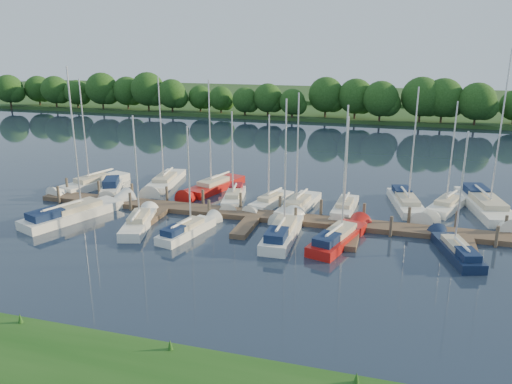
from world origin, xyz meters
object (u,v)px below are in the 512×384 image
(sailboat_n_0, at_px, (92,185))
(motorboat, at_px, (111,188))
(sailboat_n_5, at_px, (270,203))
(dock, at_px, (253,218))
(sailboat_s_2, at_px, (188,230))

(sailboat_n_0, height_order, motorboat, sailboat_n_0)
(sailboat_n_0, distance_m, sailboat_n_5, 18.45)
(sailboat_n_0, xyz_separation_m, sailboat_n_5, (18.44, -0.56, -0.01))
(dock, distance_m, sailboat_n_0, 18.69)
(sailboat_n_0, relative_size, sailboat_s_2, 1.30)
(motorboat, relative_size, sailboat_s_2, 0.65)
(dock, xyz_separation_m, sailboat_n_5, (0.33, 4.04, 0.07))
(sailboat_n_0, xyz_separation_m, sailboat_s_2, (14.26, -8.96, 0.04))
(dock, relative_size, sailboat_s_2, 4.70)
(motorboat, distance_m, sailboat_n_5, 15.83)
(sailboat_s_2, bearing_deg, motorboat, 157.87)
(motorboat, relative_size, sailboat_n_5, 0.65)
(sailboat_s_2, bearing_deg, dock, 61.85)
(dock, height_order, sailboat_n_0, sailboat_n_0)
(dock, height_order, motorboat, motorboat)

